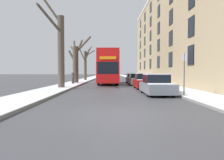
{
  "coord_description": "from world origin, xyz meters",
  "views": [
    {
      "loc": [
        -0.34,
        -7.82,
        1.55
      ],
      "look_at": [
        -0.19,
        15.79,
        0.71
      ],
      "focal_mm": 35.0,
      "sensor_mm": 36.0,
      "label": 1
    }
  ],
  "objects_px": {
    "bare_tree_left_2": "(86,63)",
    "street_sign_post": "(184,72)",
    "pedestrian_left_sidewalk": "(73,77)",
    "oncoming_van": "(103,74)",
    "bare_tree_left_0": "(59,47)",
    "parked_car_3": "(132,78)",
    "double_decker_bus": "(108,66)",
    "parked_car_1": "(144,82)",
    "bare_tree_left_1": "(76,61)",
    "parked_car_0": "(156,85)",
    "parked_car_2": "(137,80)"
  },
  "relations": [
    {
      "from": "parked_car_1",
      "to": "oncoming_van",
      "type": "relative_size",
      "value": 0.77
    },
    {
      "from": "double_decker_bus",
      "to": "oncoming_van",
      "type": "relative_size",
      "value": 1.93
    },
    {
      "from": "bare_tree_left_1",
      "to": "oncoming_van",
      "type": "bearing_deg",
      "value": 80.31
    },
    {
      "from": "bare_tree_left_1",
      "to": "parked_car_0",
      "type": "xyz_separation_m",
      "value": [
        7.85,
        -14.49,
        -2.35
      ]
    },
    {
      "from": "bare_tree_left_2",
      "to": "bare_tree_left_1",
      "type": "bearing_deg",
      "value": -90.81
    },
    {
      "from": "double_decker_bus",
      "to": "oncoming_van",
      "type": "bearing_deg",
      "value": 93.93
    },
    {
      "from": "double_decker_bus",
      "to": "oncoming_van",
      "type": "xyz_separation_m",
      "value": [
        -1.3,
        18.99,
        -1.17
      ]
    },
    {
      "from": "bare_tree_left_2",
      "to": "parked_car_1",
      "type": "xyz_separation_m",
      "value": [
        7.71,
        -19.17,
        -2.46
      ]
    },
    {
      "from": "parked_car_0",
      "to": "street_sign_post",
      "type": "relative_size",
      "value": 1.66
    },
    {
      "from": "double_decker_bus",
      "to": "parked_car_1",
      "type": "height_order",
      "value": "double_decker_bus"
    },
    {
      "from": "double_decker_bus",
      "to": "parked_car_0",
      "type": "height_order",
      "value": "double_decker_bus"
    },
    {
      "from": "parked_car_0",
      "to": "parked_car_3",
      "type": "height_order",
      "value": "parked_car_0"
    },
    {
      "from": "double_decker_bus",
      "to": "parked_car_0",
      "type": "bearing_deg",
      "value": -75.62
    },
    {
      "from": "double_decker_bus",
      "to": "pedestrian_left_sidewalk",
      "type": "xyz_separation_m",
      "value": [
        -4.37,
        -1.66,
        -1.46
      ]
    },
    {
      "from": "parked_car_1",
      "to": "parked_car_3",
      "type": "bearing_deg",
      "value": 90.0
    },
    {
      "from": "bare_tree_left_2",
      "to": "street_sign_post",
      "type": "relative_size",
      "value": 2.35
    },
    {
      "from": "pedestrian_left_sidewalk",
      "to": "parked_car_0",
      "type": "bearing_deg",
      "value": -100.42
    },
    {
      "from": "bare_tree_left_2",
      "to": "double_decker_bus",
      "type": "height_order",
      "value": "bare_tree_left_2"
    },
    {
      "from": "bare_tree_left_0",
      "to": "oncoming_van",
      "type": "bearing_deg",
      "value": 83.53
    },
    {
      "from": "bare_tree_left_1",
      "to": "bare_tree_left_2",
      "type": "height_order",
      "value": "bare_tree_left_1"
    },
    {
      "from": "parked_car_2",
      "to": "oncoming_van",
      "type": "bearing_deg",
      "value": 102.66
    },
    {
      "from": "bare_tree_left_2",
      "to": "pedestrian_left_sidewalk",
      "type": "bearing_deg",
      "value": -90.58
    },
    {
      "from": "oncoming_van",
      "to": "pedestrian_left_sidewalk",
      "type": "xyz_separation_m",
      "value": [
        -3.06,
        -20.65,
        -0.29
      ]
    },
    {
      "from": "oncoming_van",
      "to": "street_sign_post",
      "type": "bearing_deg",
      "value": -79.84
    },
    {
      "from": "pedestrian_left_sidewalk",
      "to": "oncoming_van",
      "type": "bearing_deg",
      "value": 37.7
    },
    {
      "from": "parked_car_2",
      "to": "street_sign_post",
      "type": "distance_m",
      "value": 13.09
    },
    {
      "from": "bare_tree_left_2",
      "to": "pedestrian_left_sidewalk",
      "type": "xyz_separation_m",
      "value": [
        -0.13,
        -12.68,
        -2.2
      ]
    },
    {
      "from": "double_decker_bus",
      "to": "parked_car_3",
      "type": "distance_m",
      "value": 5.08
    },
    {
      "from": "bare_tree_left_0",
      "to": "oncoming_van",
      "type": "distance_m",
      "value": 27.73
    },
    {
      "from": "parked_car_0",
      "to": "street_sign_post",
      "type": "height_order",
      "value": "street_sign_post"
    },
    {
      "from": "double_decker_bus",
      "to": "parked_car_2",
      "type": "bearing_deg",
      "value": -33.1
    },
    {
      "from": "bare_tree_left_0",
      "to": "parked_car_1",
      "type": "xyz_separation_m",
      "value": [
        7.88,
        0.29,
        -3.23
      ]
    },
    {
      "from": "parked_car_1",
      "to": "parked_car_2",
      "type": "bearing_deg",
      "value": 90.0
    },
    {
      "from": "parked_car_0",
      "to": "parked_car_2",
      "type": "relative_size",
      "value": 1.09
    },
    {
      "from": "oncoming_van",
      "to": "parked_car_3",
      "type": "bearing_deg",
      "value": -73.1
    },
    {
      "from": "double_decker_bus",
      "to": "parked_car_2",
      "type": "xyz_separation_m",
      "value": [
        3.47,
        -2.26,
        -1.74
      ]
    },
    {
      "from": "bare_tree_left_0",
      "to": "pedestrian_left_sidewalk",
      "type": "bearing_deg",
      "value": 89.63
    },
    {
      "from": "bare_tree_left_1",
      "to": "parked_car_1",
      "type": "height_order",
      "value": "bare_tree_left_1"
    },
    {
      "from": "parked_car_3",
      "to": "parked_car_1",
      "type": "bearing_deg",
      "value": -90.0
    },
    {
      "from": "parked_car_0",
      "to": "bare_tree_left_0",
      "type": "bearing_deg",
      "value": 147.1
    },
    {
      "from": "parked_car_1",
      "to": "parked_car_3",
      "type": "relative_size",
      "value": 1.0
    },
    {
      "from": "parked_car_0",
      "to": "street_sign_post",
      "type": "bearing_deg",
      "value": -51.63
    },
    {
      "from": "bare_tree_left_0",
      "to": "bare_tree_left_1",
      "type": "bearing_deg",
      "value": 89.82
    },
    {
      "from": "bare_tree_left_0",
      "to": "bare_tree_left_1",
      "type": "height_order",
      "value": "bare_tree_left_0"
    },
    {
      "from": "bare_tree_left_2",
      "to": "bare_tree_left_0",
      "type": "bearing_deg",
      "value": -90.5
    },
    {
      "from": "parked_car_1",
      "to": "pedestrian_left_sidewalk",
      "type": "xyz_separation_m",
      "value": [
        -7.84,
        6.48,
        0.26
      ]
    },
    {
      "from": "bare_tree_left_2",
      "to": "parked_car_3",
      "type": "distance_m",
      "value": 11.21
    },
    {
      "from": "parked_car_1",
      "to": "parked_car_3",
      "type": "xyz_separation_m",
      "value": [
        0.0,
        11.41,
        -0.03
      ]
    },
    {
      "from": "bare_tree_left_2",
      "to": "street_sign_post",
      "type": "bearing_deg",
      "value": -70.95
    },
    {
      "from": "parked_car_1",
      "to": "parked_car_3",
      "type": "height_order",
      "value": "parked_car_1"
    }
  ]
}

